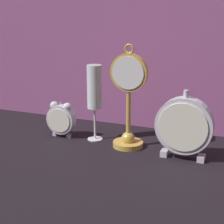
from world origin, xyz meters
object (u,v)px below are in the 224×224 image
alarm_clock_twin_bell (61,118)px  champagne_flute (94,91)px  pocket_watch_on_stand (128,105)px  mantel_clock_silver (184,126)px

alarm_clock_twin_bell → champagne_flute: (0.12, 0.02, 0.10)m
pocket_watch_on_stand → mantel_clock_silver: 0.18m
alarm_clock_twin_bell → mantel_clock_silver: 0.42m
pocket_watch_on_stand → alarm_clock_twin_bell: (-0.24, 0.00, -0.07)m
mantel_clock_silver → champagne_flute: (-0.30, 0.05, 0.06)m
pocket_watch_on_stand → alarm_clock_twin_bell: bearing=179.6°
champagne_flute → mantel_clock_silver: bearing=-9.7°
pocket_watch_on_stand → mantel_clock_silver: size_ratio=1.58×
pocket_watch_on_stand → alarm_clock_twin_bell: pocket_watch_on_stand is taller
pocket_watch_on_stand → champagne_flute: (-0.12, 0.02, 0.03)m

